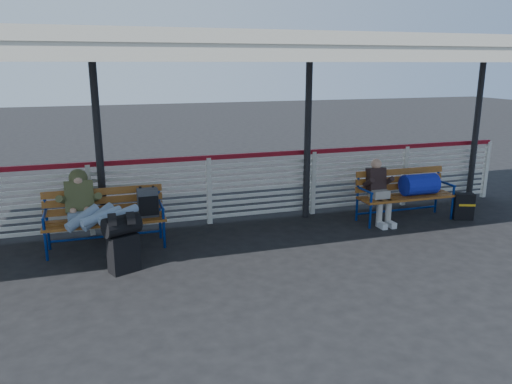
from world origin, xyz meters
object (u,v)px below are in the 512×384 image
object	(u,v)px
companion_person	(379,191)
traveler_man	(94,212)
suitcase_side	(463,206)
bench_left	(117,210)
luggage_stack	(123,241)
bench_right	(413,187)

from	to	relation	value
companion_person	traveler_man	bearing A→B (deg)	-178.01
suitcase_side	companion_person	bearing A→B (deg)	-170.17
bench_left	companion_person	xyz separation A→B (m)	(4.49, -0.18, 0.01)
luggage_stack	bench_right	world-z (taller)	bench_right
bench_left	bench_right	bearing A→B (deg)	-2.00
luggage_stack	suitcase_side	size ratio (longest dim) A/B	1.66
bench_left	suitcase_side	xyz separation A→B (m)	(6.09, -0.48, -0.34)
traveler_man	suitcase_side	size ratio (longest dim) A/B	3.35
luggage_stack	companion_person	world-z (taller)	companion_person
traveler_man	bench_left	bearing A→B (deg)	46.38
luggage_stack	companion_person	xyz separation A→B (m)	(4.48, 0.85, 0.16)
traveler_man	bench_right	bearing A→B (deg)	1.73
bench_left	suitcase_side	bearing A→B (deg)	-4.48
bench_left	suitcase_side	distance (m)	6.12
bench_right	traveler_man	world-z (taller)	traveler_man
luggage_stack	suitcase_side	bearing A→B (deg)	-18.26
luggage_stack	bench_right	size ratio (longest dim) A/B	0.45
bench_left	traveler_man	bearing A→B (deg)	-133.62
bench_right	suitcase_side	xyz separation A→B (m)	(0.90, -0.30, -0.37)
traveler_man	companion_person	world-z (taller)	traveler_man
companion_person	bench_left	bearing A→B (deg)	177.71
bench_right	companion_person	distance (m)	0.70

